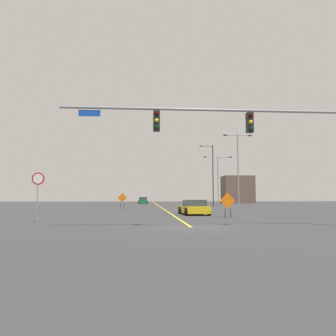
{
  "coord_description": "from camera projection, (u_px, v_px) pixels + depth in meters",
  "views": [
    {
      "loc": [
        -2.34,
        -16.15,
        1.54
      ],
      "look_at": [
        0.1,
        17.74,
        4.59
      ],
      "focal_mm": 34.2,
      "sensor_mm": 36.0,
      "label": 1
    }
  ],
  "objects": [
    {
      "name": "road_centre_stripe",
      "position": [
        156.0,
        204.0,
        64.92
      ],
      "size": [
        0.16,
        98.34,
        0.01
      ],
      "color": "yellow",
      "rests_on": "ground"
    },
    {
      "name": "roadside_building_east",
      "position": [
        238.0,
        190.0,
        75.75
      ],
      "size": [
        6.96,
        5.2,
        6.43
      ],
      "color": "brown",
      "rests_on": "ground"
    },
    {
      "name": "car_green_distant",
      "position": [
        143.0,
        200.0,
        70.88
      ],
      "size": [
        2.17,
        4.12,
        1.46
      ],
      "color": "#196B38",
      "rests_on": "ground"
    },
    {
      "name": "traffic_signal_assembly",
      "position": [
        246.0,
        131.0,
        16.71
      ],
      "size": [
        14.79,
        0.44,
        6.72
      ],
      "color": "gray",
      "rests_on": "ground"
    },
    {
      "name": "street_lamp_near_left",
      "position": [
        238.0,
        165.0,
        40.13
      ],
      "size": [
        3.58,
        0.24,
        9.42
      ],
      "color": "gray",
      "rests_on": "ground"
    },
    {
      "name": "street_lamp_near_right",
      "position": [
        212.0,
        173.0,
        52.15
      ],
      "size": [
        2.25,
        0.24,
        9.96
      ],
      "color": "black",
      "rests_on": "ground"
    },
    {
      "name": "construction_sign_median_far",
      "position": [
        228.0,
        202.0,
        23.76
      ],
      "size": [
        1.2,
        0.3,
        1.85
      ],
      "color": "orange",
      "rests_on": "ground"
    },
    {
      "name": "construction_sign_left_lane",
      "position": [
        122.0,
        199.0,
        40.42
      ],
      "size": [
        1.2,
        0.2,
        2.0
      ],
      "color": "orange",
      "rests_on": "ground"
    },
    {
      "name": "street_lamp_far_right",
      "position": [
        218.0,
        176.0,
        49.63
      ],
      "size": [
        4.5,
        0.24,
        7.85
      ],
      "color": "gray",
      "rests_on": "ground"
    },
    {
      "name": "car_yellow_mid",
      "position": [
        194.0,
        208.0,
        27.61
      ],
      "size": [
        2.35,
        4.47,
        1.28
      ],
      "color": "gold",
      "rests_on": "ground"
    },
    {
      "name": "ground",
      "position": [
        191.0,
        227.0,
        16.07
      ],
      "size": [
        177.02,
        177.02,
        0.0
      ],
      "primitive_type": "plane",
      "color": "#38383A"
    },
    {
      "name": "stop_sign",
      "position": [
        38.0,
        187.0,
        19.54
      ],
      "size": [
        0.76,
        0.07,
        3.02
      ],
      "color": "gray",
      "rests_on": "ground"
    }
  ]
}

